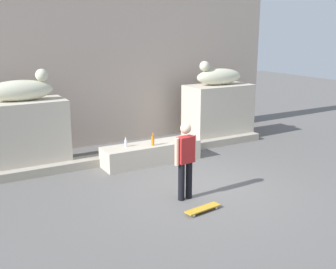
{
  "coord_description": "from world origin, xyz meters",
  "views": [
    {
      "loc": [
        -4.92,
        -7.34,
        3.54
      ],
      "look_at": [
        -0.21,
        0.93,
        1.1
      ],
      "focal_mm": 44.26,
      "sensor_mm": 36.0,
      "label": 1
    }
  ],
  "objects": [
    {
      "name": "statue_reclining_left",
      "position": [
        -3.02,
        3.35,
        2.07
      ],
      "size": [
        1.64,
        0.69,
        0.78
      ],
      "rotation": [
        0.0,
        0.0,
        -0.08
      ],
      "color": "beige",
      "rests_on": "pedestal_left"
    },
    {
      "name": "pedestal_left",
      "position": [
        -3.06,
        3.36,
        0.89
      ],
      "size": [
        2.14,
        1.11,
        1.79
      ],
      "primitive_type": "cube",
      "color": "beige",
      "rests_on": "ground_plane"
    },
    {
      "name": "statue_reclining_right",
      "position": [
        3.02,
        3.36,
        2.07
      ],
      "size": [
        1.63,
        0.66,
        0.78
      ],
      "rotation": [
        0.0,
        0.0,
        3.08
      ],
      "color": "beige",
      "rests_on": "pedestal_right"
    },
    {
      "name": "ground_plane",
      "position": [
        0.0,
        0.0,
        0.0
      ],
      "size": [
        40.0,
        40.0,
        0.0
      ],
      "primitive_type": "plane",
      "color": "#605E5B"
    },
    {
      "name": "stair_step",
      "position": [
        0.0,
        2.78,
        0.11
      ],
      "size": [
        8.25,
        0.5,
        0.22
      ],
      "primitive_type": "cube",
      "color": "#A9A08F",
      "rests_on": "ground_plane"
    },
    {
      "name": "ledge_block",
      "position": [
        0.0,
        2.21,
        0.27
      ],
      "size": [
        2.71,
        0.76,
        0.53
      ],
      "primitive_type": "cube",
      "color": "beige",
      "rests_on": "ground_plane"
    },
    {
      "name": "bottle_orange",
      "position": [
        -0.04,
        2.04,
        0.67
      ],
      "size": [
        0.08,
        0.08,
        0.33
      ],
      "color": "orange",
      "rests_on": "ledge_block"
    },
    {
      "name": "skateboard",
      "position": [
        -0.55,
        -1.07,
        0.06
      ],
      "size": [
        0.82,
        0.31,
        0.08
      ],
      "rotation": [
        0.0,
        0.0,
        3.28
      ],
      "color": "gold",
      "rests_on": "ground_plane"
    },
    {
      "name": "facade_wall",
      "position": [
        0.0,
        4.89,
        3.37
      ],
      "size": [
        11.46,
        0.6,
        6.75
      ],
      "primitive_type": "cube",
      "color": "#C0AC9C",
      "rests_on": "ground_plane"
    },
    {
      "name": "bottle_clear",
      "position": [
        -0.71,
        2.28,
        0.64
      ],
      "size": [
        0.07,
        0.07,
        0.26
      ],
      "color": "silver",
      "rests_on": "ledge_block"
    },
    {
      "name": "pedestal_right",
      "position": [
        3.06,
        3.36,
        0.89
      ],
      "size": [
        2.14,
        1.11,
        1.79
      ],
      "primitive_type": "cube",
      "color": "beige",
      "rests_on": "ground_plane"
    },
    {
      "name": "skater",
      "position": [
        -0.52,
        -0.35,
        0.92
      ],
      "size": [
        0.54,
        0.23,
        1.67
      ],
      "rotation": [
        0.0,
        0.0,
        3.23
      ],
      "color": "black",
      "rests_on": "ground_plane"
    }
  ]
}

